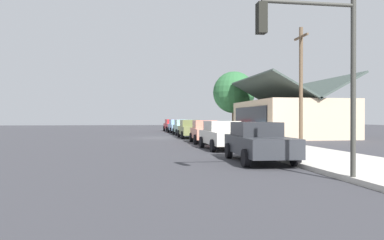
{
  "coord_description": "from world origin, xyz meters",
  "views": [
    {
      "loc": [
        32.51,
        -2.28,
        1.76
      ],
      "look_at": [
        2.04,
        2.59,
        1.59
      ],
      "focal_mm": 34.28,
      "sensor_mm": 36.0,
      "label": 1
    }
  ],
  "objects_px": {
    "traffic_light_main": "(317,53)",
    "fire_hydrant_red": "(245,139)",
    "utility_pole_wooden": "(301,84)",
    "shade_tree": "(234,93)",
    "car_coral": "(205,131)",
    "car_charcoal": "(258,141)",
    "car_skyblue": "(177,126)",
    "car_olive": "(190,129)",
    "car_cherry": "(172,125)",
    "car_ivory": "(223,135)",
    "car_seafoam": "(183,127)"
  },
  "relations": [
    {
      "from": "traffic_light_main",
      "to": "fire_hydrant_red",
      "type": "distance_m",
      "value": 12.11
    },
    {
      "from": "utility_pole_wooden",
      "to": "shade_tree",
      "type": "bearing_deg",
      "value": 177.74
    },
    {
      "from": "car_coral",
      "to": "utility_pole_wooden",
      "type": "xyz_separation_m",
      "value": [
        3.59,
        5.48,
        3.12
      ]
    },
    {
      "from": "car_charcoal",
      "to": "fire_hydrant_red",
      "type": "height_order",
      "value": "car_charcoal"
    },
    {
      "from": "car_skyblue",
      "to": "car_olive",
      "type": "bearing_deg",
      "value": -2.1
    },
    {
      "from": "car_cherry",
      "to": "car_coral",
      "type": "bearing_deg",
      "value": -2.24
    },
    {
      "from": "car_skyblue",
      "to": "car_ivory",
      "type": "bearing_deg",
      "value": -1.43
    },
    {
      "from": "car_cherry",
      "to": "car_ivory",
      "type": "relative_size",
      "value": 1.02
    },
    {
      "from": "car_olive",
      "to": "fire_hydrant_red",
      "type": "bearing_deg",
      "value": 9.34
    },
    {
      "from": "car_olive",
      "to": "car_seafoam",
      "type": "bearing_deg",
      "value": 179.51
    },
    {
      "from": "car_skyblue",
      "to": "car_coral",
      "type": "relative_size",
      "value": 0.96
    },
    {
      "from": "car_cherry",
      "to": "car_olive",
      "type": "relative_size",
      "value": 1.0
    },
    {
      "from": "car_skyblue",
      "to": "traffic_light_main",
      "type": "bearing_deg",
      "value": -1.51
    },
    {
      "from": "car_charcoal",
      "to": "car_ivory",
      "type": "bearing_deg",
      "value": -177.43
    },
    {
      "from": "traffic_light_main",
      "to": "car_coral",
      "type": "bearing_deg",
      "value": 179.37
    },
    {
      "from": "car_cherry",
      "to": "utility_pole_wooden",
      "type": "xyz_separation_m",
      "value": [
        26.87,
        5.37,
        3.11
      ]
    },
    {
      "from": "car_olive",
      "to": "car_charcoal",
      "type": "distance_m",
      "value": 17.5
    },
    {
      "from": "car_charcoal",
      "to": "traffic_light_main",
      "type": "xyz_separation_m",
      "value": [
        5.0,
        -0.13,
        2.67
      ]
    },
    {
      "from": "traffic_light_main",
      "to": "utility_pole_wooden",
      "type": "height_order",
      "value": "utility_pole_wooden"
    },
    {
      "from": "car_cherry",
      "to": "car_skyblue",
      "type": "bearing_deg",
      "value": -1.64
    },
    {
      "from": "car_cherry",
      "to": "car_olive",
      "type": "xyz_separation_m",
      "value": [
        17.06,
        -0.19,
        -0.0
      ]
    },
    {
      "from": "utility_pole_wooden",
      "to": "fire_hydrant_red",
      "type": "height_order",
      "value": "utility_pole_wooden"
    },
    {
      "from": "car_ivory",
      "to": "shade_tree",
      "type": "height_order",
      "value": "shade_tree"
    },
    {
      "from": "car_cherry",
      "to": "car_olive",
      "type": "distance_m",
      "value": 17.07
    },
    {
      "from": "car_seafoam",
      "to": "car_ivory",
      "type": "bearing_deg",
      "value": -0.74
    },
    {
      "from": "car_olive",
      "to": "car_ivory",
      "type": "height_order",
      "value": "same"
    },
    {
      "from": "car_skyblue",
      "to": "traffic_light_main",
      "type": "xyz_separation_m",
      "value": [
        34.0,
        -0.32,
        2.68
      ]
    },
    {
      "from": "fire_hydrant_red",
      "to": "car_cherry",
      "type": "bearing_deg",
      "value": -177.2
    },
    {
      "from": "car_skyblue",
      "to": "car_olive",
      "type": "distance_m",
      "value": 11.51
    },
    {
      "from": "shade_tree",
      "to": "utility_pole_wooden",
      "type": "xyz_separation_m",
      "value": [
        18.25,
        -0.72,
        -0.71
      ]
    },
    {
      "from": "car_skyblue",
      "to": "shade_tree",
      "type": "distance_m",
      "value": 7.79
    },
    {
      "from": "shade_tree",
      "to": "utility_pole_wooden",
      "type": "distance_m",
      "value": 18.28
    },
    {
      "from": "car_olive",
      "to": "car_charcoal",
      "type": "relative_size",
      "value": 0.97
    },
    {
      "from": "car_olive",
      "to": "car_coral",
      "type": "bearing_deg",
      "value": 1.92
    },
    {
      "from": "car_cherry",
      "to": "shade_tree",
      "type": "relative_size",
      "value": 0.66
    },
    {
      "from": "car_skyblue",
      "to": "utility_pole_wooden",
      "type": "xyz_separation_m",
      "value": [
        21.31,
        5.34,
        3.11
      ]
    },
    {
      "from": "car_coral",
      "to": "fire_hydrant_red",
      "type": "distance_m",
      "value": 4.9
    },
    {
      "from": "car_cherry",
      "to": "car_coral",
      "type": "relative_size",
      "value": 1.01
    },
    {
      "from": "shade_tree",
      "to": "fire_hydrant_red",
      "type": "distance_m",
      "value": 20.32
    },
    {
      "from": "car_coral",
      "to": "car_olive",
      "type": "bearing_deg",
      "value": -176.2
    },
    {
      "from": "car_coral",
      "to": "traffic_light_main",
      "type": "xyz_separation_m",
      "value": [
        16.28,
        -0.18,
        2.68
      ]
    },
    {
      "from": "car_olive",
      "to": "shade_tree",
      "type": "xyz_separation_m",
      "value": [
        -8.45,
        6.28,
        3.82
      ]
    },
    {
      "from": "car_seafoam",
      "to": "traffic_light_main",
      "type": "relative_size",
      "value": 0.87
    },
    {
      "from": "utility_pole_wooden",
      "to": "fire_hydrant_red",
      "type": "distance_m",
      "value": 5.38
    },
    {
      "from": "car_olive",
      "to": "car_ivory",
      "type": "xyz_separation_m",
      "value": [
        11.59,
        0.04,
        0.0
      ]
    },
    {
      "from": "shade_tree",
      "to": "fire_hydrant_red",
      "type": "relative_size",
      "value": 9.88
    },
    {
      "from": "car_cherry",
      "to": "shade_tree",
      "type": "distance_m",
      "value": 11.22
    },
    {
      "from": "car_skyblue",
      "to": "car_ivory",
      "type": "distance_m",
      "value": 23.1
    },
    {
      "from": "car_charcoal",
      "to": "car_olive",
      "type": "bearing_deg",
      "value": -177.23
    },
    {
      "from": "fire_hydrant_red",
      "to": "utility_pole_wooden",
      "type": "bearing_deg",
      "value": 105.02
    }
  ]
}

